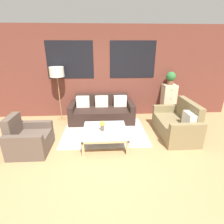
{
  "coord_description": "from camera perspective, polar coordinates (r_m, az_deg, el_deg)",
  "views": [
    {
      "loc": [
        -0.01,
        -3.13,
        2.23
      ],
      "look_at": [
        0.25,
        1.21,
        0.55
      ],
      "focal_mm": 28.0,
      "sensor_mm": 36.0,
      "label": 1
    }
  ],
  "objects": [
    {
      "name": "wall_back_brick",
      "position": [
        5.63,
        -3.32,
        12.68
      ],
      "size": [
        8.4,
        0.09,
        2.8
      ],
      "color": "brown",
      "rests_on": "ground_plane"
    },
    {
      "name": "couch_dark",
      "position": [
        5.44,
        -3.33,
        0.16
      ],
      "size": [
        1.95,
        0.88,
        0.78
      ],
      "color": "black",
      "rests_on": "ground_plane"
    },
    {
      "name": "ground_plane",
      "position": [
        3.84,
        -2.71,
        -14.36
      ],
      "size": [
        16.0,
        16.0,
        0.0
      ],
      "primitive_type": "plane",
      "color": "#AD7F51"
    },
    {
      "name": "flower_vase",
      "position": [
        4.0,
        -3.16,
        -4.28
      ],
      "size": [
        0.12,
        0.12,
        0.24
      ],
      "color": "brown",
      "rests_on": "coffee_table"
    },
    {
      "name": "armchair_corner",
      "position": [
        4.3,
        -25.53,
        -8.16
      ],
      "size": [
        0.8,
        0.85,
        0.84
      ],
      "color": "brown",
      "rests_on": "ground_plane"
    },
    {
      "name": "potted_plant",
      "position": [
        5.79,
        18.68,
        10.65
      ],
      "size": [
        0.28,
        0.28,
        0.4
      ],
      "color": "brown",
      "rests_on": "drawer_cabinet"
    },
    {
      "name": "coffee_table",
      "position": [
        4.12,
        -2.34,
        -6.44
      ],
      "size": [
        1.02,
        1.02,
        0.37
      ],
      "color": "silver",
      "rests_on": "ground_plane"
    },
    {
      "name": "rug",
      "position": [
        4.84,
        -2.44,
        -6.34
      ],
      "size": [
        2.22,
        1.73,
        0.0
      ],
      "color": "#BCB7B2",
      "rests_on": "ground_plane"
    },
    {
      "name": "floor_lamp",
      "position": [
        5.48,
        -17.55,
        11.78
      ],
      "size": [
        0.42,
        0.42,
        1.63
      ],
      "color": "olive",
      "rests_on": "ground_plane"
    },
    {
      "name": "settee_vintage",
      "position": [
        4.8,
        20.47,
        -3.87
      ],
      "size": [
        0.8,
        1.41,
        0.92
      ],
      "color": "olive",
      "rests_on": "ground_plane"
    },
    {
      "name": "drawer_cabinet",
      "position": [
        5.96,
        17.84,
        3.51
      ],
      "size": [
        0.41,
        0.4,
        1.06
      ],
      "color": "#C6B793",
      "rests_on": "ground_plane"
    }
  ]
}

